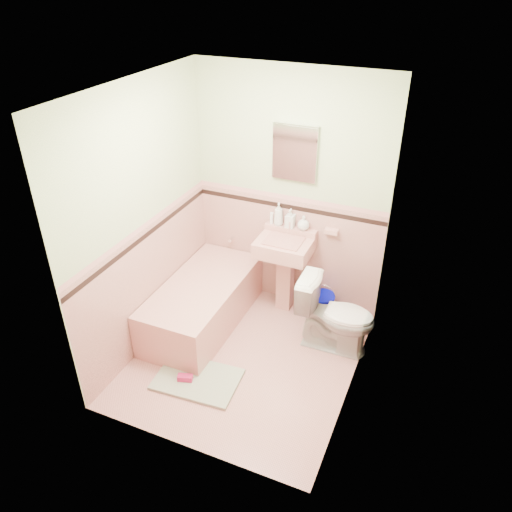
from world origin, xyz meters
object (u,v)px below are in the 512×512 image
at_px(bathtub, 203,304).
at_px(medicine_cabinet, 295,153).
at_px(soap_bottle_left, 279,214).
at_px(shoe, 185,378).
at_px(sink, 283,276).
at_px(toilet, 336,315).
at_px(bucket, 322,305).
at_px(soap_bottle_mid, 290,218).
at_px(soap_bottle_right, 304,223).

height_order(bathtub, medicine_cabinet, medicine_cabinet).
bearing_deg(medicine_cabinet, bathtub, -132.58).
distance_m(soap_bottle_left, shoe, 1.85).
distance_m(sink, toilet, 0.76).
distance_m(soap_bottle_left, bucket, 1.08).
xyz_separation_m(soap_bottle_mid, soap_bottle_right, (0.14, 0.00, -0.02)).
bearing_deg(soap_bottle_left, medicine_cabinet, 12.26).
xyz_separation_m(bathtub, soap_bottle_right, (0.81, 0.71, 0.77)).
distance_m(bathtub, soap_bottle_mid, 1.26).
bearing_deg(bucket, soap_bottle_mid, 165.45).
height_order(medicine_cabinet, toilet, medicine_cabinet).
xyz_separation_m(soap_bottle_left, bucket, (0.56, -0.11, -0.91)).
relative_size(soap_bottle_left, bucket, 0.94).
xyz_separation_m(medicine_cabinet, soap_bottle_right, (0.13, -0.03, -0.70)).
xyz_separation_m(bathtub, medicine_cabinet, (0.68, 0.74, 1.47)).
xyz_separation_m(sink, medicine_cabinet, (0.00, 0.21, 1.27)).
bearing_deg(bathtub, bucket, 28.43).
xyz_separation_m(sink, soap_bottle_right, (0.13, 0.18, 0.57)).
xyz_separation_m(sink, soap_bottle_mid, (-0.01, 0.18, 0.59)).
relative_size(soap_bottle_right, bucket, 0.60).
relative_size(soap_bottle_mid, bucket, 0.77).
relative_size(soap_bottle_right, toilet, 0.21).
bearing_deg(bathtub, soap_bottle_left, 52.65).
bearing_deg(soap_bottle_mid, bucket, -14.55).
xyz_separation_m(soap_bottle_left, soap_bottle_mid, (0.13, 0.00, -0.02)).
bearing_deg(shoe, soap_bottle_mid, 58.08).
bearing_deg(shoe, medicine_cabinet, 57.98).
relative_size(medicine_cabinet, shoe, 4.10).
distance_m(toilet, shoe, 1.52).
bearing_deg(bathtub, toilet, 7.34).
distance_m(sink, bucket, 0.52).
distance_m(soap_bottle_right, shoe, 1.89).
distance_m(sink, soap_bottle_right, 0.61).
xyz_separation_m(soap_bottle_mid, toilet, (0.68, -0.54, -0.64)).
distance_m(bathtub, bucket, 1.26).
relative_size(soap_bottle_left, soap_bottle_right, 1.57).
bearing_deg(bucket, sink, -170.96).
relative_size(bathtub, soap_bottle_left, 6.18).
distance_m(soap_bottle_mid, toilet, 1.08).
bearing_deg(toilet, bucket, 29.02).
distance_m(bathtub, toilet, 1.37).
bearing_deg(medicine_cabinet, soap_bottle_left, -167.74).
height_order(soap_bottle_left, soap_bottle_right, soap_bottle_left).
distance_m(sink, soap_bottle_mid, 0.61).
relative_size(toilet, bucket, 2.89).
xyz_separation_m(bathtub, toilet, (1.35, 0.17, 0.15)).
relative_size(soap_bottle_right, shoe, 1.15).
height_order(soap_bottle_left, toilet, soap_bottle_left).
relative_size(soap_bottle_left, toilet, 0.33).
xyz_separation_m(bucket, shoe, (-0.84, -1.43, -0.07)).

